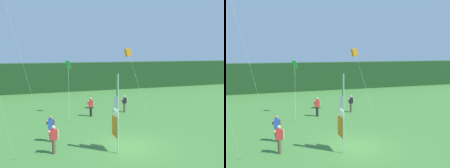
{
  "view_description": "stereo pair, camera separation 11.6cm",
  "coord_description": "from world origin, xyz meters",
  "views": [
    {
      "loc": [
        -5.65,
        -13.52,
        5.65
      ],
      "look_at": [
        -0.07,
        2.95,
        3.42
      ],
      "focal_mm": 40.6,
      "sensor_mm": 36.0,
      "label": 1
    },
    {
      "loc": [
        -5.54,
        -13.56,
        5.65
      ],
      "look_at": [
        -0.07,
        2.95,
        3.42
      ],
      "focal_mm": 40.6,
      "sensor_mm": 36.0,
      "label": 2
    }
  ],
  "objects": [
    {
      "name": "kite_orange_box_0",
      "position": [
        3.33,
        8.33,
        5.56
      ],
      "size": [
        1.38,
        2.49,
        5.97
      ],
      "color": "brown",
      "rests_on": "ground"
    },
    {
      "name": "person_far_left",
      "position": [
        -4.37,
        0.3,
        0.86
      ],
      "size": [
        0.55,
        0.48,
        1.62
      ],
      "color": "brown",
      "rests_on": "ground"
    },
    {
      "name": "kite_green_diamond_1",
      "position": [
        -2.11,
        9.03,
        4.26
      ],
      "size": [
        0.69,
        2.99,
        4.87
      ],
      "color": "brown",
      "rests_on": "ground"
    },
    {
      "name": "person_near_banner",
      "position": [
        -0.44,
        7.65,
        0.9
      ],
      "size": [
        0.55,
        0.48,
        1.69
      ],
      "color": "black",
      "rests_on": "ground"
    },
    {
      "name": "ground_plane",
      "position": [
        0.0,
        0.0,
        0.0
      ],
      "size": [
        120.0,
        120.0,
        0.0
      ],
      "primitive_type": "plane",
      "color": "#3D7533"
    },
    {
      "name": "distant_treeline",
      "position": [
        0.0,
        23.04,
        2.03
      ],
      "size": [
        80.0,
        2.4,
        4.07
      ],
      "primitive_type": "cube",
      "color": "#1E421E",
      "rests_on": "ground"
    },
    {
      "name": "banner_flag",
      "position": [
        -0.99,
        -0.49,
        2.15
      ],
      "size": [
        0.06,
        1.03,
        4.48
      ],
      "color": "#B7B7BC",
      "rests_on": "ground"
    },
    {
      "name": "person_mid_field",
      "position": [
        2.94,
        8.18,
        0.84
      ],
      "size": [
        0.55,
        0.48,
        1.58
      ],
      "color": "brown",
      "rests_on": "ground"
    },
    {
      "name": "person_far_right",
      "position": [
        -4.34,
        2.29,
        0.9
      ],
      "size": [
        0.55,
        0.48,
        1.68
      ],
      "color": "brown",
      "rests_on": "ground"
    }
  ]
}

